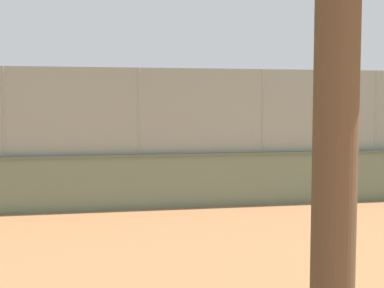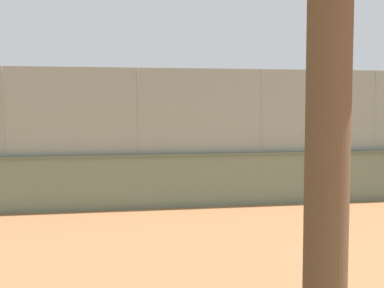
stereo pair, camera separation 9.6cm
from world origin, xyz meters
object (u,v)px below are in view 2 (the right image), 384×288
(player_foreground_swinging, at_px, (109,143))
(sports_ball, at_px, (133,131))
(courtside_bench, at_px, (287,177))
(player_near_wall_returning, at_px, (279,141))

(player_foreground_swinging, relative_size, sports_ball, 14.22)
(player_foreground_swinging, bearing_deg, sports_ball, 106.31)
(player_foreground_swinging, distance_m, sports_ball, 2.55)
(courtside_bench, bearing_deg, sports_ball, -49.75)
(sports_ball, xyz_separation_m, courtside_bench, (-3.84, 4.54, -1.08))
(player_foreground_swinging, relative_size, courtside_bench, 1.02)
(player_foreground_swinging, bearing_deg, player_near_wall_returning, -172.08)
(player_near_wall_returning, distance_m, courtside_bench, 8.43)
(player_foreground_swinging, distance_m, courtside_bench, 8.29)
(player_near_wall_returning, bearing_deg, player_foreground_swinging, 7.92)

